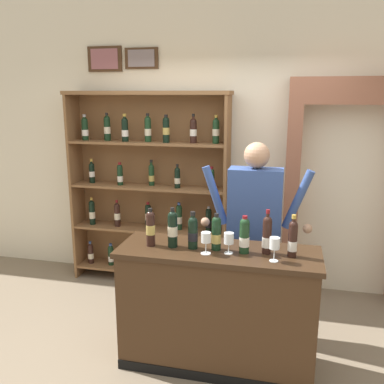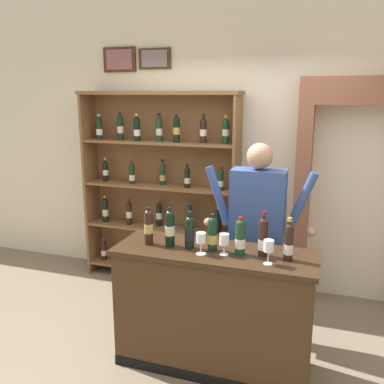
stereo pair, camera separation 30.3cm
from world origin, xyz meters
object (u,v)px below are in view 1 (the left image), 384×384
Objects in this scene: tasting_bottle_super_tuscan at (293,239)px; tasting_bottle_prosecco at (267,235)px; tasting_counter at (217,308)px; tasting_bottle_riserva at (216,233)px; tasting_bottle_vin_santo at (192,232)px; wine_glass_center at (206,239)px; wine_shelf at (150,184)px; tasting_bottle_rosso at (173,228)px; tasting_bottle_brunello at (244,235)px; tasting_bottle_chianti at (151,227)px; shopkeeper at (255,217)px; wine_glass_spare at (275,245)px; wine_glass_right at (229,239)px.

tasting_bottle_prosecco is at bearing 172.08° from tasting_bottle_super_tuscan.
tasting_bottle_riserva is at bearing -173.21° from tasting_counter.
tasting_bottle_super_tuscan is (0.74, 0.00, 0.01)m from tasting_bottle_vin_santo.
tasting_counter is at bearing 52.91° from wine_glass_center.
tasting_bottle_vin_santo is 0.87× the size of tasting_bottle_prosecco.
wine_shelf is 7.57× the size of tasting_bottle_riserva.
tasting_bottle_riserva is at bearing 58.81° from wine_glass_center.
tasting_bottle_rosso is at bearing -178.30° from tasting_bottle_vin_santo.
tasting_bottle_brunello is 0.35m from tasting_bottle_super_tuscan.
tasting_bottle_rosso is 0.89m from tasting_bottle_super_tuscan.
tasting_bottle_chianti is 0.95× the size of tasting_bottle_super_tuscan.
tasting_bottle_rosso reaches higher than wine_glass_center.
tasting_bottle_prosecco is (0.88, 0.04, -0.00)m from tasting_bottle_chianti.
tasting_bottle_brunello is (-0.02, -0.58, 0.03)m from shopkeeper.
wine_glass_spare is 0.34m from wine_glass_right.
tasting_bottle_vin_santo is at bearing -125.86° from shopkeeper.
tasting_bottle_super_tuscan is (0.56, -0.01, 0.00)m from tasting_bottle_riserva.
wine_shelf is 1.40× the size of tasting_counter.
wine_glass_right is at bearing -31.75° from tasting_counter.
tasting_bottle_brunello is at bearing 17.37° from wine_glass_center.
tasting_counter is at bearing 2.44° from tasting_bottle_rosso.
shopkeeper is (0.22, 0.57, 0.59)m from tasting_counter.
tasting_bottle_vin_santo reaches higher than tasting_bottle_riserva.
tasting_bottle_brunello is at bearing 0.04° from tasting_bottle_rosso.
wine_glass_spare is (0.94, -0.10, -0.02)m from tasting_bottle_chianti.
tasting_bottle_vin_santo is 1.02× the size of tasting_bottle_riserva.
tasting_bottle_brunello is 0.28m from wine_glass_center.
tasting_bottle_prosecco reaches higher than wine_glass_spare.
tasting_bottle_brunello is at bearing -4.26° from tasting_counter.
tasting_bottle_vin_santo is at bearing -177.35° from tasting_bottle_prosecco.
wine_glass_right is 0.97× the size of wine_glass_center.
wine_shelf is 1.71m from tasting_bottle_riserva.
wine_glass_spare is (0.20, -0.70, 0.02)m from shopkeeper.
tasting_bottle_super_tuscan is at bearing 0.96° from tasting_bottle_chianti.
wine_shelf is 13.39× the size of wine_glass_right.
wine_glass_center reaches higher than wine_glass_right.
tasting_bottle_prosecco reaches higher than tasting_bottle_super_tuscan.
tasting_bottle_chianti is 0.96× the size of tasting_bottle_rosso.
tasting_bottle_chianti is at bearing -179.04° from tasting_bottle_super_tuscan.
tasting_counter is at bearing -53.84° from wine_shelf.
wine_glass_spare is 0.49m from wine_glass_center.
wine_glass_spare is (0.43, -0.13, -0.01)m from tasting_bottle_riserva.
tasting_bottle_prosecco is (0.55, 0.03, 0.01)m from tasting_bottle_vin_santo.
tasting_bottle_rosso is 0.93× the size of tasting_bottle_prosecco.
shopkeeper is at bearing 68.75° from tasting_counter.
tasting_bottle_prosecco is (0.37, 0.02, 0.01)m from tasting_bottle_riserva.
tasting_bottle_rosso is 1.08× the size of tasting_bottle_vin_santo.
tasting_bottle_super_tuscan is (0.35, 0.00, 0.00)m from tasting_bottle_brunello.
tasting_bottle_prosecco is at bearing 14.31° from wine_glass_right.
tasting_bottle_prosecco is at bearing 113.04° from wine_glass_spare.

